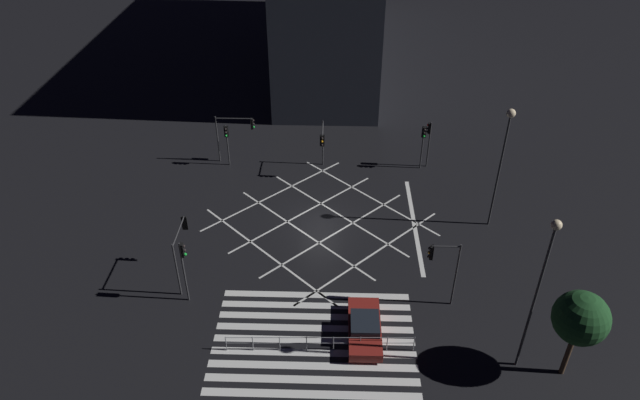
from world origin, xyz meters
The scene contains 15 objects.
ground_plane centered at (0.00, 0.00, 0.00)m, with size 200.00×200.00×0.00m, color black.
road_markings centered at (0.33, -8.08, 0.00)m, with size 16.99×23.42×0.01m.
traffic_light_nw_cross centered at (-7.82, 7.78, 2.62)m, with size 0.36×0.39×3.66m.
traffic_light_ne_main centered at (8.55, 8.13, 2.88)m, with size 0.39×0.36×4.03m.
traffic_light_sw_cross centered at (-8.31, -5.99, 2.92)m, with size 0.36×3.15×3.93m.
traffic_light_se_main centered at (7.26, -7.97, 3.30)m, with size 1.87×0.36×4.56m.
traffic_light_sw_main centered at (-7.65, -8.11, 3.13)m, with size 0.39×0.36×4.40m.
traffic_light_median_north centered at (-0.01, 6.91, 2.96)m, with size 0.36×2.47×4.03m.
traffic_light_nw_main centered at (-7.08, 8.47, 3.08)m, with size 3.21×0.36×4.14m.
traffic_light_ne_cross centered at (8.08, 7.73, 2.78)m, with size 0.36×0.39×3.88m.
street_lamp_east centered at (12.10, 0.16, 6.75)m, with size 0.59×0.59×9.05m.
street_lamp_west centered at (10.90, -12.43, 6.57)m, with size 0.50×0.50×9.62m.
street_tree_near centered at (13.17, -12.90, 4.04)m, with size 2.76×2.76×5.45m.
waiting_car centered at (2.83, -10.60, 0.60)m, with size 1.81×4.40×1.24m.
pedestrian_railing centered at (0.35, -11.79, 0.68)m, with size 10.32×0.36×1.05m.
Camera 1 is at (0.99, -32.98, 24.61)m, focal length 32.00 mm.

